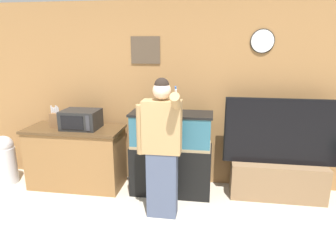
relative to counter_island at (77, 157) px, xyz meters
The scene contains 8 objects.
wall_back_paneled 1.54m from the counter_island, 18.80° to the left, with size 10.00×0.08×2.60m.
counter_island is the anchor object (origin of this frame).
microwave 0.58m from the counter_island, ahead, with size 0.50×0.39×0.26m.
knife_block 0.61m from the counter_island, behind, with size 0.15×0.09×0.32m.
aquarium_on_stand 1.40m from the counter_island, ahead, with size 1.09×0.45×1.15m.
tv_on_stand 2.83m from the counter_island, ahead, with size 1.48×0.40×1.36m.
person_standing 1.54m from the counter_island, 23.64° to the right, with size 0.53×0.40×1.68m.
trash_bin 1.10m from the counter_island, behind, with size 0.30×0.30×0.73m.
Camera 1 is at (0.73, -1.74, 2.04)m, focal length 32.00 mm.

